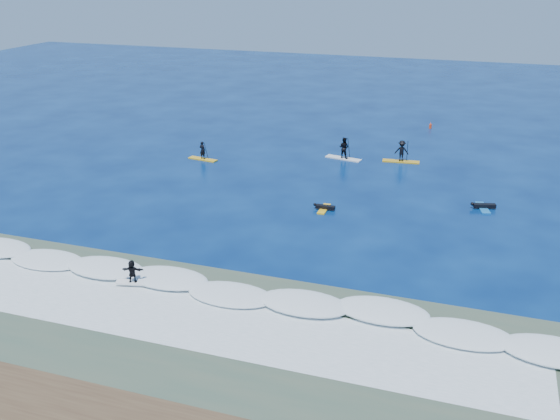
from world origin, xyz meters
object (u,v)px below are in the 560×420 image
(prone_paddler_near, at_px, (324,208))
(sup_paddler_right, at_px, (402,152))
(sup_paddler_left, at_px, (203,153))
(sup_paddler_center, at_px, (344,150))
(marker_buoy, at_px, (430,126))
(wave_surfer, at_px, (132,273))
(prone_paddler_far, at_px, (483,206))

(prone_paddler_near, bearing_deg, sup_paddler_right, -15.41)
(sup_paddler_left, height_order, prone_paddler_near, sup_paddler_left)
(sup_paddler_left, xyz_separation_m, sup_paddler_right, (17.01, 4.98, 0.28))
(sup_paddler_center, relative_size, sup_paddler_right, 1.03)
(sup_paddler_right, bearing_deg, marker_buoy, 78.84)
(sup_paddler_center, bearing_deg, sup_paddler_left, -149.42)
(sup_paddler_left, height_order, wave_surfer, sup_paddler_left)
(sup_paddler_right, relative_size, marker_buoy, 4.84)
(sup_paddler_left, relative_size, marker_buoy, 4.16)
(wave_surfer, xyz_separation_m, marker_buoy, (11.93, 40.35, -0.50))
(prone_paddler_far, xyz_separation_m, marker_buoy, (-6.04, 22.21, 0.14))
(sup_paddler_left, xyz_separation_m, wave_surfer, (6.31, -22.49, 0.19))
(sup_paddler_center, distance_m, prone_paddler_near, 12.57)
(sup_paddler_left, relative_size, wave_surfer, 1.42)
(sup_paddler_right, bearing_deg, prone_paddler_near, -110.86)
(sup_paddler_right, bearing_deg, wave_surfer, -116.96)
(sup_paddler_right, relative_size, prone_paddler_far, 1.41)
(sup_paddler_center, height_order, marker_buoy, sup_paddler_center)
(sup_paddler_left, relative_size, prone_paddler_far, 1.21)
(sup_paddler_left, height_order, sup_paddler_right, sup_paddler_right)
(prone_paddler_near, xyz_separation_m, marker_buoy, (4.81, 26.07, 0.15))
(sup_paddler_center, height_order, sup_paddler_right, sup_paddler_center)
(marker_buoy, bearing_deg, sup_paddler_left, -135.62)
(sup_paddler_left, xyz_separation_m, marker_buoy, (18.24, 17.85, -0.31))
(sup_paddler_left, distance_m, marker_buoy, 25.53)
(sup_paddler_left, distance_m, wave_surfer, 23.36)
(sup_paddler_left, height_order, prone_paddler_far, sup_paddler_left)
(prone_paddler_far, xyz_separation_m, wave_surfer, (-17.97, -18.14, 0.63))
(sup_paddler_center, height_order, wave_surfer, sup_paddler_center)
(marker_buoy, bearing_deg, sup_paddler_center, -114.81)
(sup_paddler_left, distance_m, prone_paddler_far, 24.67)
(sup_paddler_left, relative_size, prone_paddler_near, 1.41)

